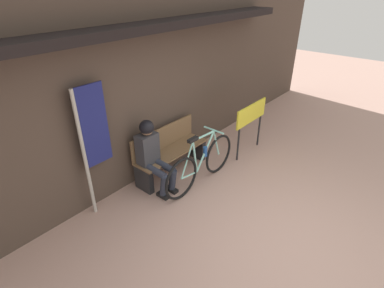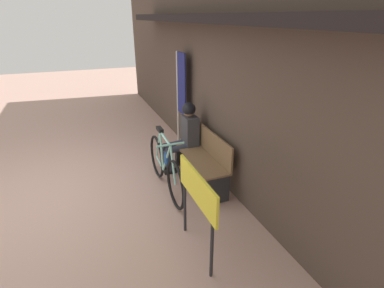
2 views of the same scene
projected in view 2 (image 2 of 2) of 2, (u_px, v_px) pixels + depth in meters
ground_plane at (53, 197)px, 4.54m from camera, size 24.00×24.00×0.00m
storefront_wall at (212, 75)px, 4.77m from camera, size 12.00×0.56×3.20m
park_bench_near at (202, 159)px, 4.86m from camera, size 1.45×0.42×0.85m
bicycle at (165, 167)px, 4.58m from camera, size 1.69×0.40×0.96m
person_seated at (185, 132)px, 5.15m from camera, size 0.34×0.63×1.20m
banner_pole at (180, 90)px, 5.74m from camera, size 0.45×0.05×1.92m
signboard at (197, 194)px, 3.19m from camera, size 0.98×0.04×1.03m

